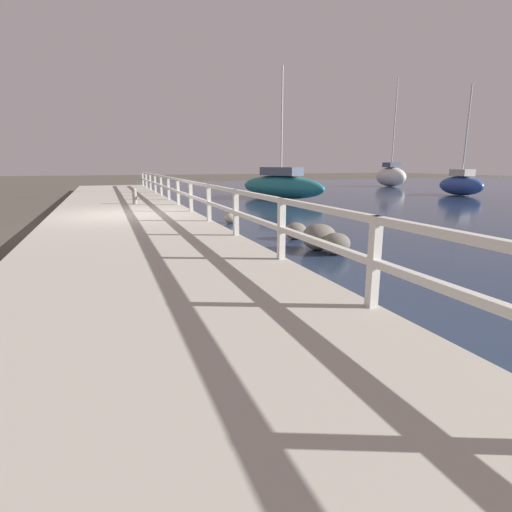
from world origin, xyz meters
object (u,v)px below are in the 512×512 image
sailboat_teal (281,185)px  sailboat_white (391,176)px  mooring_bollard (135,196)px  sailboat_blue (461,184)px

sailboat_teal → sailboat_white: size_ratio=0.80×
sailboat_white → mooring_bollard: bearing=-152.5°
mooring_bollard → sailboat_teal: size_ratio=0.09×
sailboat_blue → sailboat_teal: (-10.84, 1.69, 0.05)m
sailboat_blue → sailboat_teal: bearing=170.5°
sailboat_teal → sailboat_white: 15.29m
sailboat_blue → sailboat_white: (2.43, 9.30, 0.21)m
mooring_bollard → sailboat_blue: 18.77m
mooring_bollard → sailboat_blue: sailboat_blue is taller
sailboat_teal → sailboat_white: sailboat_white is taller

